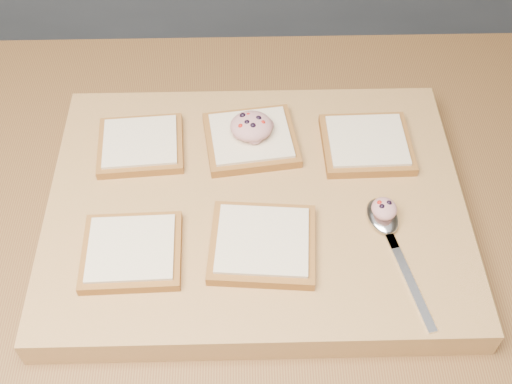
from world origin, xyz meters
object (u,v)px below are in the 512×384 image
cutting_board (256,207)px  tuna_salad_dollop (251,126)px  bread_far_center (251,139)px  spoon (386,225)px

cutting_board → tuna_salad_dollop: size_ratio=9.24×
bread_far_center → tuna_salad_dollop: bearing=72.6°
tuna_salad_dollop → bread_far_center: bearing=-107.4°
cutting_board → bread_far_center: 0.10m
cutting_board → spoon: size_ratio=2.81×
spoon → tuna_salad_dollop: bearing=137.3°
tuna_salad_dollop → spoon: bearing=-42.7°
bread_far_center → spoon: bearing=-42.0°
cutting_board → spoon: spoon is taller
bread_far_center → spoon: size_ratio=0.71×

